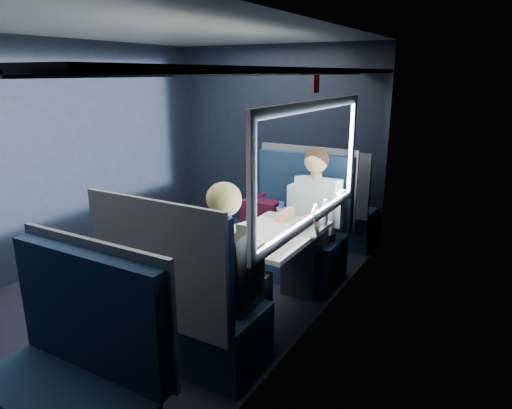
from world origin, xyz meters
The scene contains 13 objects.
ground centered at (0.00, 0.00, -0.01)m, with size 2.80×4.20×0.01m, color black.
room_shell centered at (0.02, 0.00, 1.48)m, with size 3.00×4.40×2.40m.
table centered at (1.03, 0.00, 0.66)m, with size 0.62×1.00×0.74m.
seat_bay_near centered at (0.83, 0.87, 0.43)m, with size 1.08×0.62×1.26m.
seat_bay_far centered at (0.85, -0.87, 0.41)m, with size 1.04×0.62×1.26m.
seat_row_front centered at (0.85, 1.80, 0.41)m, with size 1.04×0.51×1.16m.
seat_row_back centered at (0.85, -1.80, 0.41)m, with size 1.04×0.51×1.16m.
man centered at (1.10, 0.70, 0.72)m, with size 0.53×0.56×1.32m.
woman centered at (1.10, -0.71, 0.73)m, with size 0.53×0.56×1.32m.
papers centered at (0.93, -0.09, 0.74)m, with size 0.51×0.74×0.01m, color white.
laptop centered at (1.31, 0.15, 0.80)m, with size 0.31×0.35×0.22m.
bottle_small centered at (1.33, 0.41, 0.83)m, with size 0.06×0.06×0.21m.
cup centered at (1.33, 0.36, 0.79)m, with size 0.08×0.08×0.10m, color white.
Camera 1 is at (2.64, -3.04, 1.97)m, focal length 32.00 mm.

